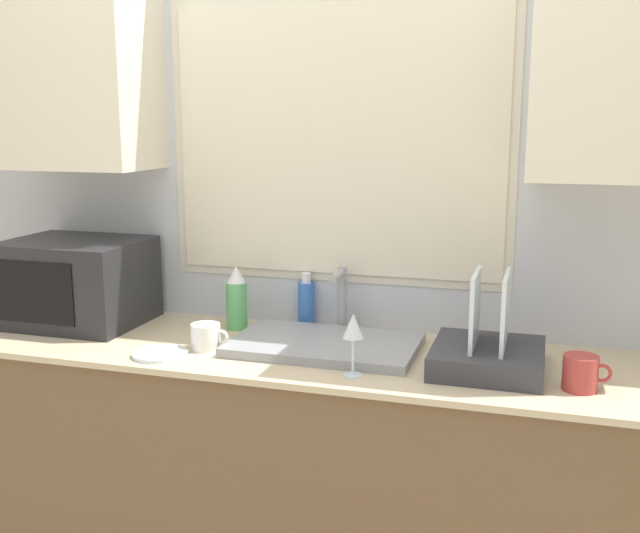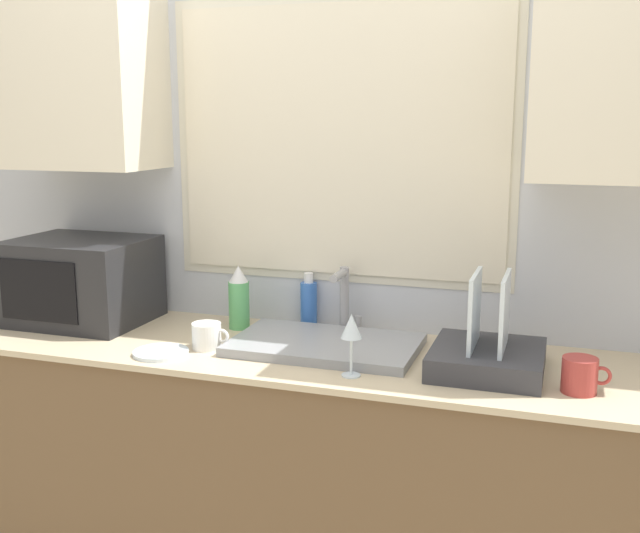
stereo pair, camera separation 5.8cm
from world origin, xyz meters
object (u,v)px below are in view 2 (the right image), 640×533
(mug_near_sink, at_px, (207,336))
(spray_bottle, at_px, (239,298))
(faucet, at_px, (344,296))
(soap_bottle, at_px, (309,303))
(microwave, at_px, (81,280))
(wine_glass, at_px, (351,329))
(dish_rack, at_px, (488,353))

(mug_near_sink, bearing_deg, spray_bottle, 90.22)
(faucet, bearing_deg, soap_bottle, 162.16)
(mug_near_sink, bearing_deg, microwave, 164.73)
(wine_glass, bearing_deg, dish_rack, 24.54)
(microwave, distance_m, soap_bottle, 0.83)
(microwave, relative_size, wine_glass, 2.57)
(microwave, xyz_separation_m, spray_bottle, (0.58, 0.09, -0.04))
(microwave, distance_m, spray_bottle, 0.59)
(soap_bottle, bearing_deg, wine_glass, -57.78)
(faucet, distance_m, spray_bottle, 0.37)
(microwave, bearing_deg, soap_bottle, 13.70)
(microwave, xyz_separation_m, mug_near_sink, (0.58, -0.16, -0.11))
(mug_near_sink, distance_m, wine_glass, 0.53)
(microwave, relative_size, spray_bottle, 2.11)
(faucet, bearing_deg, wine_glass, -70.75)
(mug_near_sink, relative_size, wine_glass, 0.68)
(dish_rack, height_order, mug_near_sink, dish_rack)
(dish_rack, relative_size, spray_bottle, 1.51)
(mug_near_sink, xyz_separation_m, wine_glass, (0.51, -0.10, 0.10))
(spray_bottle, xyz_separation_m, wine_glass, (0.51, -0.35, 0.03))
(microwave, bearing_deg, spray_bottle, 8.92)
(faucet, xyz_separation_m, soap_bottle, (-0.15, 0.05, -0.05))
(faucet, height_order, spray_bottle, faucet)
(microwave, xyz_separation_m, wine_glass, (1.09, -0.26, -0.01))
(faucet, relative_size, mug_near_sink, 1.83)
(microwave, height_order, mug_near_sink, microwave)
(spray_bottle, bearing_deg, faucet, 8.93)
(spray_bottle, bearing_deg, wine_glass, -34.73)
(dish_rack, xyz_separation_m, wine_glass, (-0.37, -0.17, 0.09))
(mug_near_sink, bearing_deg, soap_bottle, 58.05)
(dish_rack, bearing_deg, soap_bottle, 155.95)
(wine_glass, bearing_deg, faucet, 109.25)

